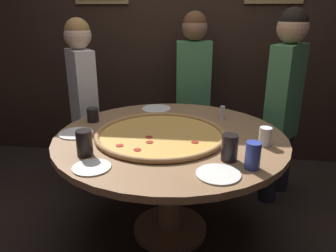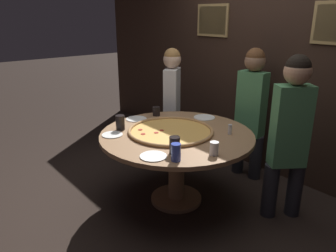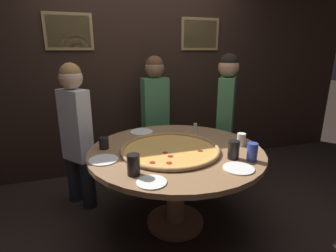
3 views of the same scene
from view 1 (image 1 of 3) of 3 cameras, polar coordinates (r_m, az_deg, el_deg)
ground_plane at (r=2.48m, az=0.37°, el=-17.70°), size 24.00×24.00×0.00m
back_wall at (r=3.31m, az=3.00°, el=16.23°), size 6.40×0.08×2.60m
dining_table at (r=2.17m, az=0.40°, el=-5.05°), size 1.49×1.49×0.74m
giant_pizza at (r=2.09m, az=-1.33°, el=-1.41°), size 0.84×0.84×0.03m
drink_cup_by_shaker at (r=1.71m, az=14.57°, el=-5.00°), size 0.08×0.08×0.14m
drink_cup_far_left at (r=1.86m, az=-14.36°, el=-2.90°), size 0.09×0.09×0.15m
drink_cup_near_left at (r=2.41m, az=-12.95°, el=1.91°), size 0.08×0.08×0.10m
drink_cup_far_right at (r=2.02m, az=16.57°, el=-1.75°), size 0.07×0.07×0.11m
drink_cup_near_right at (r=1.77m, az=10.67°, el=-3.73°), size 0.09×0.09×0.15m
white_plate_near_front at (r=1.73m, az=-13.16°, el=-7.02°), size 0.20×0.20×0.01m
white_plate_left_side at (r=2.66m, az=-2.04°, el=3.03°), size 0.23×0.23×0.01m
white_plate_right_side at (r=1.64m, az=8.74°, el=-8.27°), size 0.22×0.22×0.01m
white_plate_far_back at (r=2.21m, az=-15.70°, el=-1.25°), size 0.22×0.22×0.01m
condiment_shaker at (r=2.44m, az=9.44°, el=2.35°), size 0.04×0.04×0.10m
diner_side_left at (r=3.05m, az=4.40°, el=7.19°), size 0.38×0.22×1.49m
diner_far_right at (r=2.86m, az=-14.58°, el=5.21°), size 0.33×0.36×1.45m
diner_far_left at (r=2.71m, az=19.59°, el=4.85°), size 0.34×0.39×1.52m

